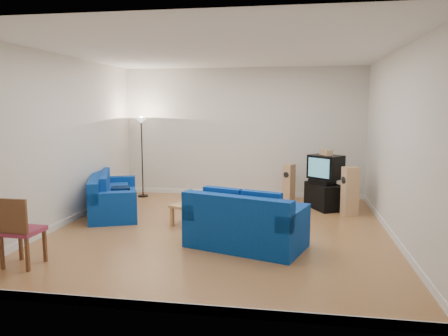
% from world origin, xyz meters
% --- Properties ---
extents(room, '(6.01, 6.51, 3.21)m').
position_xyz_m(room, '(0.00, 0.00, 1.54)').
color(room, brown).
rests_on(room, ground).
extents(sofa_three_seat, '(1.64, 2.31, 0.82)m').
position_xyz_m(sofa_three_seat, '(-2.50, 0.92, 0.30)').
color(sofa_three_seat, navy).
rests_on(sofa_three_seat, ground).
extents(sofa_loveseat, '(2.03, 1.52, 0.90)m').
position_xyz_m(sofa_loveseat, '(0.55, -0.89, 0.34)').
color(sofa_loveseat, navy).
rests_on(sofa_loveseat, ground).
extents(coffee_table, '(1.26, 0.97, 0.41)m').
position_xyz_m(coffee_table, '(-0.39, 0.15, 0.36)').
color(coffee_table, tan).
rests_on(coffee_table, ground).
extents(bottle, '(0.08, 0.08, 0.30)m').
position_xyz_m(bottle, '(-0.61, 0.22, 0.56)').
color(bottle, '#197233').
rests_on(bottle, coffee_table).
extents(tissue_box, '(0.26, 0.22, 0.09)m').
position_xyz_m(tissue_box, '(-0.34, 0.12, 0.46)').
color(tissue_box, green).
rests_on(tissue_box, coffee_table).
extents(red_canister, '(0.15, 0.15, 0.15)m').
position_xyz_m(red_canister, '(-0.15, 0.22, 0.49)').
color(red_canister, red).
rests_on(red_canister, coffee_table).
extents(remote, '(0.15, 0.12, 0.02)m').
position_xyz_m(remote, '(-0.05, 0.07, 0.42)').
color(remote, black).
rests_on(remote, coffee_table).
extents(tv_stand, '(0.86, 1.04, 0.56)m').
position_xyz_m(tv_stand, '(1.96, 2.11, 0.28)').
color(tv_stand, black).
rests_on(tv_stand, ground).
extents(av_receiver, '(0.62, 0.60, 0.11)m').
position_xyz_m(av_receiver, '(1.91, 2.06, 0.61)').
color(av_receiver, black).
rests_on(av_receiver, tv_stand).
extents(television, '(0.83, 0.81, 0.52)m').
position_xyz_m(television, '(1.98, 2.13, 0.93)').
color(television, black).
rests_on(television, av_receiver).
extents(centre_speaker, '(0.27, 0.38, 0.12)m').
position_xyz_m(centre_speaker, '(1.98, 2.16, 1.25)').
color(centre_speaker, tan).
rests_on(centre_speaker, television).
extents(speaker_left, '(0.31, 0.33, 0.90)m').
position_xyz_m(speaker_left, '(1.18, 2.70, 0.45)').
color(speaker_left, tan).
rests_on(speaker_left, ground).
extents(speaker_right, '(0.37, 0.33, 1.01)m').
position_xyz_m(speaker_right, '(2.45, 1.57, 0.51)').
color(speaker_right, tan).
rests_on(speaker_right, ground).
extents(floor_lamp, '(0.34, 0.34, 1.99)m').
position_xyz_m(floor_lamp, '(-2.45, 2.70, 1.64)').
color(floor_lamp, black).
rests_on(floor_lamp, ground).
extents(dining_chair, '(0.50, 0.50, 1.01)m').
position_xyz_m(dining_chair, '(-2.45, -2.26, 0.57)').
color(dining_chair, brown).
rests_on(dining_chair, ground).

